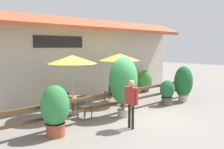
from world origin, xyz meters
The scene contains 17 objects.
ground_plane centered at (0.00, 0.00, 0.00)m, with size 60.00×60.00×0.00m, color gray.
building_facade centered at (0.00, 4.10, 2.17)m, with size 14.28×1.49×4.23m.
patio_railing centered at (0.00, 1.05, 0.70)m, with size 10.40×0.14×0.95m.
patio_umbrella_near centered at (-1.72, 2.22, 2.27)m, with size 1.98×1.98×2.49m.
dining_table_near centered at (-1.72, 2.22, 0.60)m, with size 0.87×0.87×0.75m.
chair_near_streetside centered at (-1.66, 1.58, 0.50)m, with size 0.44×0.44×0.87m.
chair_near_wallside centered at (-1.77, 2.85, 0.50)m, with size 0.48×0.48×0.87m.
patio_umbrella_middle centered at (1.20, 2.47, 2.27)m, with size 1.98×1.98×2.49m.
dining_table_middle centered at (1.20, 2.47, 0.60)m, with size 0.87×0.87×0.75m.
chair_middle_streetside centered at (1.20, 1.84, 0.50)m, with size 0.43×0.43×0.87m.
chair_middle_wallside centered at (1.20, 3.10, 0.50)m, with size 0.47×0.47×0.87m.
potted_plant_entrance_palm centered at (3.82, 0.49, 0.97)m, with size 1.00×0.90×1.80m.
potted_plant_broad_leaf centered at (-3.50, 0.57, 0.86)m, with size 0.92×0.83×1.61m.
potted_plant_small_flowering centered at (-0.43, 0.61, 1.44)m, with size 1.19×1.07×2.40m.
potted_plant_tall_tropical centered at (2.53, 0.58, 0.64)m, with size 0.73×0.66×1.20m.
potted_plant_corner_fern centered at (4.54, 3.55, 0.70)m, with size 0.93×0.84×1.35m.
pedestrian centered at (-1.25, -0.55, 1.08)m, with size 0.24×0.59×1.68m.
Camera 1 is at (-7.40, -6.13, 2.80)m, focal length 40.00 mm.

